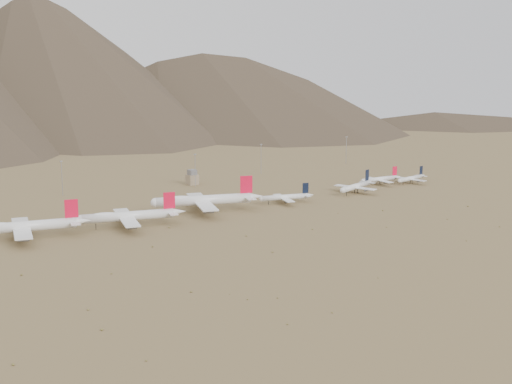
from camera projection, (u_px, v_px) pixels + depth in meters
ground at (247, 218)px, 450.68m from camera, size 3000.00×3000.00×0.00m
widebody_west at (24, 226)px, 398.22m from camera, size 67.61×53.36×20.52m
widebody_centre at (129, 216)px, 425.24m from camera, size 64.01×50.66×19.53m
widebody_east at (204, 200)px, 466.38m from camera, size 72.58×57.90×22.51m
narrowbody_a at (286, 197)px, 492.94m from camera, size 39.74×29.45×13.48m
narrowbody_b at (356, 186)px, 530.50m from camera, size 44.61×33.19×15.25m
narrowbody_c at (381, 179)px, 564.22m from camera, size 40.12×28.93×13.24m
narrowbody_d at (412, 178)px, 569.90m from camera, size 37.19×27.11×12.35m
control_tower at (192, 178)px, 562.89m from camera, size 8.00×8.00×12.00m
mast_west at (62, 176)px, 518.04m from camera, size 2.00×0.60×25.70m
mast_centre at (195, 168)px, 553.90m from camera, size 2.00×0.60×25.70m
mast_east at (261, 157)px, 613.80m from camera, size 2.00×0.60×25.70m
mast_far_east at (346, 149)px, 669.42m from camera, size 2.00×0.60×25.70m
desert_scrub at (300, 254)px, 367.71m from camera, size 411.22×170.56×0.83m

